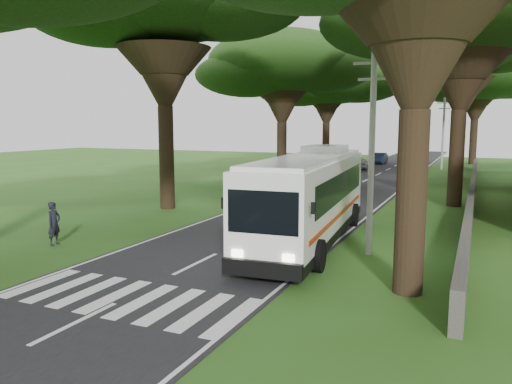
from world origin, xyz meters
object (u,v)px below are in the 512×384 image
object	(u,v)px
pole_far	(443,132)
pole_near	(372,149)
distant_car_a	(360,163)
distant_car_b	(379,158)
distant_car_c	(414,157)
pedestrian	(54,224)
pole_mid	(425,137)
coach_bus	(310,196)

from	to	relation	value
pole_far	pole_near	bearing A→B (deg)	-90.00
distant_car_a	distant_car_b	world-z (taller)	distant_car_b
distant_car_b	distant_car_c	world-z (taller)	distant_car_b
pedestrian	pole_mid	bearing A→B (deg)	-33.17
pole_near	distant_car_b	world-z (taller)	pole_near
distant_car_a	distant_car_b	size ratio (longest dim) A/B	0.95
distant_car_c	pedestrian	world-z (taller)	pedestrian
pole_mid	coach_bus	size ratio (longest dim) A/B	0.62
distant_car_b	pedestrian	xyz separation A→B (m)	(-4.59, -49.73, 0.21)
coach_bus	pedestrian	bearing A→B (deg)	-157.48
pole_near	pole_mid	bearing A→B (deg)	90.00
pole_near	pole_mid	world-z (taller)	same
distant_car_a	distant_car_b	xyz separation A→B (m)	(0.57, 8.95, 0.01)
coach_bus	distant_car_a	distance (m)	36.26
coach_bus	distant_car_a	world-z (taller)	coach_bus
pole_near	pole_mid	xyz separation A→B (m)	(0.00, 20.00, 0.00)
pole_far	pedestrian	distance (m)	45.76
pole_mid	distant_car_a	world-z (taller)	pole_mid
distant_car_a	pedestrian	bearing A→B (deg)	73.94
pole_far	distant_car_c	bearing A→B (deg)	111.47
pole_far	coach_bus	bearing A→B (deg)	-94.12
distant_car_c	pole_far	bearing A→B (deg)	101.38
distant_car_b	distant_car_a	bearing A→B (deg)	-92.87
coach_bus	distant_car_b	world-z (taller)	coach_bus
pole_mid	distant_car_b	world-z (taller)	pole_mid
distant_car_a	pedestrian	size ratio (longest dim) A/B	2.13
pole_mid	pedestrian	size ratio (longest dim) A/B	4.29
pole_near	distant_car_c	world-z (taller)	pole_near
coach_bus	pedestrian	xyz separation A→B (m)	(-9.71, -5.00, -1.09)
pole_mid	distant_car_c	distance (m)	31.41
pole_far	pedestrian	xyz separation A→B (m)	(-12.52, -43.90, -3.25)
pole_far	distant_car_a	world-z (taller)	pole_far
distant_car_a	distant_car_b	distance (m)	8.96
pole_near	coach_bus	size ratio (longest dim) A/B	0.62
pole_mid	distant_car_a	size ratio (longest dim) A/B	2.02
pole_near	pole_mid	size ratio (longest dim) A/B	1.00
pole_mid	distant_car_b	bearing A→B (deg)	107.06
pole_near	distant_car_a	distance (m)	38.02
pole_far	coach_bus	distance (m)	39.06
pole_far	coach_bus	size ratio (longest dim) A/B	0.62
distant_car_c	pedestrian	xyz separation A→B (m)	(-8.23, -54.80, 0.30)
distant_car_c	distant_car_a	bearing A→B (deg)	63.19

